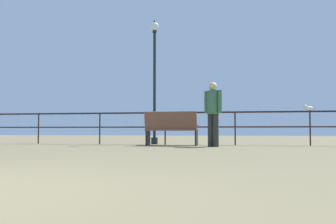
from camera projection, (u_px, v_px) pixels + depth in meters
name	position (u px, v px, depth m)	size (l,w,h in m)	color
pier_railing	(165.00, 120.00, 11.83)	(21.95, 0.05, 1.04)	black
bench_near_left	(171.00, 127.00, 11.06)	(1.57, 0.70, 1.01)	brown
lamppost_center	(155.00, 71.00, 12.29)	(0.28, 0.28, 4.15)	black
person_by_bench	(213.00, 110.00, 10.32)	(0.50, 0.36, 1.79)	#2C2B27
seagull_on_rail	(308.00, 108.00, 11.06)	(0.38, 0.18, 0.18)	white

